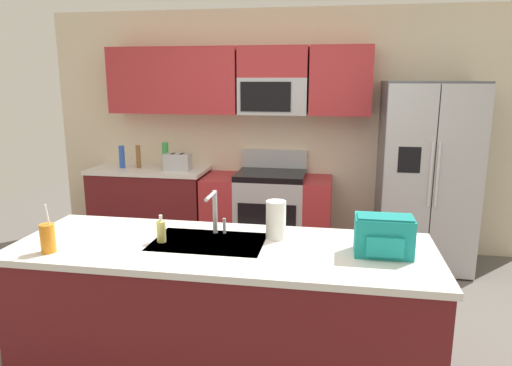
{
  "coord_description": "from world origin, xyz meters",
  "views": [
    {
      "loc": [
        0.62,
        -3.03,
        1.88
      ],
      "look_at": [
        -0.01,
        0.6,
        1.05
      ],
      "focal_mm": 32.84,
      "sensor_mm": 36.0,
      "label": 1
    }
  ],
  "objects_px": {
    "bottle_blue": "(122,157)",
    "drink_cup_orange": "(48,238)",
    "refrigerator": "(426,176)",
    "toaster": "(178,162)",
    "paper_towel_roll": "(276,220)",
    "pepper_mill": "(138,157)",
    "bottle_green": "(165,156)",
    "soap_dispenser": "(161,231)",
    "sink_faucet": "(215,209)",
    "backpack": "(384,235)",
    "range_oven": "(267,213)"
  },
  "relations": [
    {
      "from": "bottle_blue",
      "to": "soap_dispenser",
      "type": "distance_m",
      "value": 2.58
    },
    {
      "from": "range_oven",
      "to": "backpack",
      "type": "relative_size",
      "value": 4.25
    },
    {
      "from": "bottle_blue",
      "to": "sink_faucet",
      "type": "height_order",
      "value": "sink_faucet"
    },
    {
      "from": "sink_faucet",
      "to": "soap_dispenser",
      "type": "relative_size",
      "value": 1.66
    },
    {
      "from": "paper_towel_roll",
      "to": "toaster",
      "type": "bearing_deg",
      "value": 123.42
    },
    {
      "from": "drink_cup_orange",
      "to": "paper_towel_roll",
      "type": "distance_m",
      "value": 1.33
    },
    {
      "from": "refrigerator",
      "to": "toaster",
      "type": "height_order",
      "value": "refrigerator"
    },
    {
      "from": "bottle_blue",
      "to": "drink_cup_orange",
      "type": "xyz_separation_m",
      "value": [
        0.74,
        -2.5,
        -0.04
      ]
    },
    {
      "from": "pepper_mill",
      "to": "paper_towel_roll",
      "type": "relative_size",
      "value": 1.04
    },
    {
      "from": "sink_faucet",
      "to": "paper_towel_roll",
      "type": "height_order",
      "value": "sink_faucet"
    },
    {
      "from": "drink_cup_orange",
      "to": "backpack",
      "type": "xyz_separation_m",
      "value": [
        1.89,
        0.29,
        0.03
      ]
    },
    {
      "from": "toaster",
      "to": "soap_dispenser",
      "type": "height_order",
      "value": "toaster"
    },
    {
      "from": "sink_faucet",
      "to": "soap_dispenser",
      "type": "xyz_separation_m",
      "value": [
        -0.29,
        -0.19,
        -0.1
      ]
    },
    {
      "from": "refrigerator",
      "to": "toaster",
      "type": "distance_m",
      "value": 2.58
    },
    {
      "from": "soap_dispenser",
      "to": "refrigerator",
      "type": "bearing_deg",
      "value": 48.75
    },
    {
      "from": "range_oven",
      "to": "toaster",
      "type": "relative_size",
      "value": 4.86
    },
    {
      "from": "bottle_blue",
      "to": "backpack",
      "type": "xyz_separation_m",
      "value": [
        2.62,
        -2.21,
        -0.01
      ]
    },
    {
      "from": "refrigerator",
      "to": "pepper_mill",
      "type": "xyz_separation_m",
      "value": [
        -3.05,
        0.07,
        0.1
      ]
    },
    {
      "from": "range_oven",
      "to": "pepper_mill",
      "type": "xyz_separation_m",
      "value": [
        -1.45,
        -0.0,
        0.58
      ]
    },
    {
      "from": "range_oven",
      "to": "soap_dispenser",
      "type": "bearing_deg",
      "value": -98.06
    },
    {
      "from": "toaster",
      "to": "sink_faucet",
      "type": "distance_m",
      "value": 2.22
    },
    {
      "from": "range_oven",
      "to": "paper_towel_roll",
      "type": "xyz_separation_m",
      "value": [
        0.36,
        -2.08,
        0.58
      ]
    },
    {
      "from": "sink_faucet",
      "to": "drink_cup_orange",
      "type": "relative_size",
      "value": 0.98
    },
    {
      "from": "refrigerator",
      "to": "bottle_blue",
      "type": "bearing_deg",
      "value": 179.29
    },
    {
      "from": "toaster",
      "to": "bottle_green",
      "type": "relative_size",
      "value": 0.98
    },
    {
      "from": "sink_faucet",
      "to": "backpack",
      "type": "distance_m",
      "value": 1.04
    },
    {
      "from": "pepper_mill",
      "to": "bottle_green",
      "type": "xyz_separation_m",
      "value": [
        0.31,
        0.02,
        0.02
      ]
    },
    {
      "from": "pepper_mill",
      "to": "drink_cup_orange",
      "type": "bearing_deg",
      "value": -77.65
    },
    {
      "from": "range_oven",
      "to": "drink_cup_orange",
      "type": "bearing_deg",
      "value": -109.45
    },
    {
      "from": "bottle_blue",
      "to": "sink_faucet",
      "type": "xyz_separation_m",
      "value": [
        1.6,
        -2.03,
        0.04
      ]
    },
    {
      "from": "soap_dispenser",
      "to": "paper_towel_roll",
      "type": "relative_size",
      "value": 0.71
    },
    {
      "from": "refrigerator",
      "to": "sink_faucet",
      "type": "xyz_separation_m",
      "value": [
        -1.63,
        -1.99,
        0.14
      ]
    },
    {
      "from": "pepper_mill",
      "to": "soap_dispenser",
      "type": "xyz_separation_m",
      "value": [
        1.13,
        -2.26,
        -0.06
      ]
    },
    {
      "from": "range_oven",
      "to": "bottle_green",
      "type": "distance_m",
      "value": 1.29
    },
    {
      "from": "soap_dispenser",
      "to": "paper_towel_roll",
      "type": "height_order",
      "value": "paper_towel_roll"
    },
    {
      "from": "sink_faucet",
      "to": "paper_towel_roll",
      "type": "xyz_separation_m",
      "value": [
        0.39,
        -0.01,
        -0.05
      ]
    },
    {
      "from": "bottle_green",
      "to": "refrigerator",
      "type": "bearing_deg",
      "value": -1.89
    },
    {
      "from": "range_oven",
      "to": "refrigerator",
      "type": "distance_m",
      "value": 1.67
    },
    {
      "from": "pepper_mill",
      "to": "paper_towel_roll",
      "type": "xyz_separation_m",
      "value": [
        1.81,
        -2.07,
        -0.01
      ]
    },
    {
      "from": "bottle_blue",
      "to": "drink_cup_orange",
      "type": "relative_size",
      "value": 0.86
    },
    {
      "from": "bottle_green",
      "to": "backpack",
      "type": "height_order",
      "value": "bottle_green"
    },
    {
      "from": "backpack",
      "to": "drink_cup_orange",
      "type": "bearing_deg",
      "value": -171.37
    },
    {
      "from": "paper_towel_roll",
      "to": "backpack",
      "type": "bearing_deg",
      "value": -15.06
    },
    {
      "from": "sink_faucet",
      "to": "backpack",
      "type": "height_order",
      "value": "sink_faucet"
    },
    {
      "from": "refrigerator",
      "to": "drink_cup_orange",
      "type": "bearing_deg",
      "value": -135.37
    },
    {
      "from": "range_oven",
      "to": "paper_towel_roll",
      "type": "relative_size",
      "value": 5.67
    },
    {
      "from": "pepper_mill",
      "to": "soap_dispenser",
      "type": "height_order",
      "value": "pepper_mill"
    },
    {
      "from": "drink_cup_orange",
      "to": "soap_dispenser",
      "type": "bearing_deg",
      "value": 25.52
    },
    {
      "from": "toaster",
      "to": "backpack",
      "type": "relative_size",
      "value": 0.87
    },
    {
      "from": "bottle_green",
      "to": "bottle_blue",
      "type": "relative_size",
      "value": 1.16
    }
  ]
}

